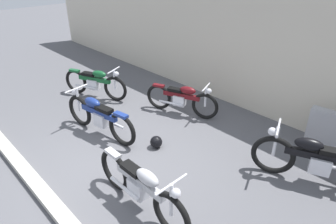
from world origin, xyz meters
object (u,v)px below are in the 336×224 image
(helmet, at_px, (156,142))
(motorcycle_blue, at_px, (99,116))
(motorcycle_black, at_px, (316,161))
(motorcycle_green, at_px, (95,82))
(motorcycle_maroon, at_px, (182,99))
(stone_marker, at_px, (323,132))
(motorcycle_silver, at_px, (141,187))

(helmet, height_order, motorcycle_blue, motorcycle_blue)
(motorcycle_blue, height_order, motorcycle_black, motorcycle_black)
(motorcycle_black, bearing_deg, motorcycle_green, -14.27)
(helmet, height_order, motorcycle_black, motorcycle_black)
(motorcycle_green, height_order, motorcycle_black, motorcycle_black)
(motorcycle_blue, height_order, motorcycle_maroon, motorcycle_blue)
(motorcycle_blue, bearing_deg, helmet, -164.92)
(stone_marker, height_order, helmet, stone_marker)
(motorcycle_black, bearing_deg, helmet, 2.55)
(motorcycle_silver, bearing_deg, motorcycle_black, 57.70)
(motorcycle_blue, distance_m, motorcycle_green, 2.05)
(motorcycle_silver, bearing_deg, helmet, 130.19)
(stone_marker, xyz_separation_m, helmet, (-2.45, -2.30, -0.35))
(motorcycle_blue, xyz_separation_m, motorcycle_black, (4.00, 1.83, 0.02))
(helmet, xyz_separation_m, motorcycle_black, (2.73, 1.27, 0.35))
(motorcycle_green, bearing_deg, stone_marker, -4.54)
(helmet, relative_size, motorcycle_black, 0.12)
(stone_marker, xyz_separation_m, motorcycle_green, (-5.50, -1.86, -0.04))
(stone_marker, bearing_deg, motorcycle_green, -161.34)
(stone_marker, height_order, motorcycle_maroon, stone_marker)
(helmet, relative_size, motorcycle_green, 0.14)
(motorcycle_black, distance_m, motorcycle_maroon, 3.42)
(stone_marker, xyz_separation_m, motorcycle_maroon, (-3.12, -0.84, -0.06))
(motorcycle_silver, bearing_deg, stone_marker, 69.52)
(motorcycle_black, bearing_deg, motorcycle_blue, 2.20)
(motorcycle_silver, relative_size, motorcycle_black, 1.01)
(motorcycle_blue, bearing_deg, stone_marker, -151.12)
(stone_marker, distance_m, motorcycle_green, 5.80)
(stone_marker, relative_size, motorcycle_black, 0.46)
(helmet, height_order, motorcycle_silver, motorcycle_silver)
(stone_marker, height_order, motorcycle_blue, same)
(motorcycle_silver, relative_size, motorcycle_green, 1.12)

